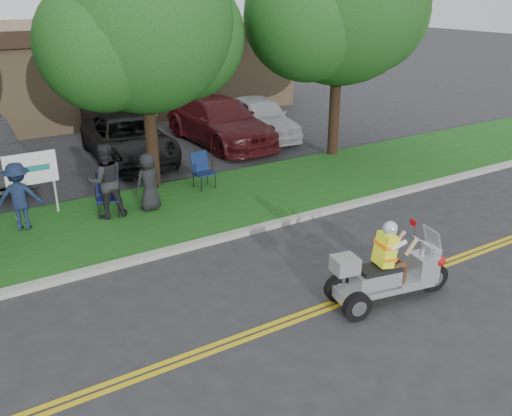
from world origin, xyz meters
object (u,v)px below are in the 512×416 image
spectator_adult_mid (106,181)px  parked_car_far_right (260,117)px  lawn_chair_b (202,168)px  trike_scooter (387,274)px  lawn_chair_a (108,192)px  parked_car_mid (128,139)px  parked_car_right (220,121)px

spectator_adult_mid → parked_car_far_right: (7.61, 4.99, -0.27)m
spectator_adult_mid → lawn_chair_b: bearing=-161.7°
trike_scooter → lawn_chair_b: bearing=102.4°
lawn_chair_a → parked_car_mid: (2.12, 4.50, 0.03)m
trike_scooter → spectator_adult_mid: spectator_adult_mid is taller
trike_scooter → parked_car_right: parked_car_right is taller
trike_scooter → parked_car_far_right: (4.40, 11.48, 0.21)m
lawn_chair_b → spectator_adult_mid: spectator_adult_mid is taller
lawn_chair_b → parked_car_far_right: parked_car_far_right is taller
trike_scooter → parked_car_far_right: bearing=79.6°
lawn_chair_b → parked_car_right: 5.18m
parked_car_mid → parked_car_far_right: (5.42, 0.31, 0.05)m
lawn_chair_a → lawn_chair_b: size_ratio=1.03×
parked_car_right → lawn_chair_a: bearing=-141.6°
trike_scooter → parked_car_right: size_ratio=0.44×
lawn_chair_b → parked_car_right: parked_car_right is taller
spectator_adult_mid → parked_car_far_right: 9.11m
spectator_adult_mid → parked_car_right: spectator_adult_mid is taller
spectator_adult_mid → lawn_chair_a: bearing=-107.9°
trike_scooter → lawn_chair_b: trike_scooter is taller
parked_car_right → parked_car_far_right: parked_car_right is taller
trike_scooter → lawn_chair_a: trike_scooter is taller
trike_scooter → lawn_chair_a: 7.37m
lawn_chair_a → parked_car_mid: bearing=85.9°
trike_scooter → lawn_chair_b: 7.22m
parked_car_mid → parked_car_right: 3.69m
parked_car_mid → lawn_chair_b: bearing=-73.1°
lawn_chair_b → spectator_adult_mid: size_ratio=0.54×
trike_scooter → parked_car_far_right: size_ratio=0.54×
lawn_chair_a → spectator_adult_mid: size_ratio=0.56×
lawn_chair_a → parked_car_right: size_ratio=0.19×
lawn_chair_a → lawn_chair_b: lawn_chair_a is taller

